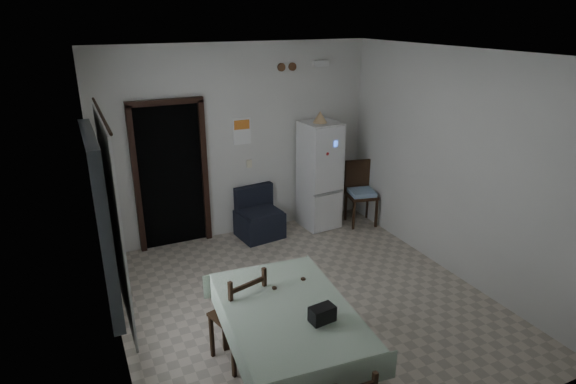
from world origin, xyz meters
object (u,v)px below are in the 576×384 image
at_px(dining_table, 288,347).
at_px(dining_chair_far_right, 281,313).
at_px(dining_chair_far_left, 237,314).
at_px(navy_seat, 259,213).
at_px(fridge, 320,175).
at_px(corner_chair, 362,194).

bearing_deg(dining_table, dining_chair_far_right, 77.62).
height_order(dining_table, dining_chair_far_left, dining_chair_far_left).
bearing_deg(dining_table, navy_seat, 77.73).
xyz_separation_m(fridge, dining_chair_far_left, (-2.28, -2.53, -0.34)).
xyz_separation_m(navy_seat, corner_chair, (1.69, -0.25, 0.13)).
relative_size(navy_seat, dining_table, 0.47).
distance_m(dining_table, dining_chair_far_right, 0.53).
bearing_deg(corner_chair, navy_seat, -176.36).
bearing_deg(navy_seat, fridge, -7.05).
relative_size(navy_seat, dining_chair_far_right, 0.88).
bearing_deg(dining_table, corner_chair, 51.95).
height_order(corner_chair, dining_chair_far_left, dining_chair_far_left).
distance_m(fridge, navy_seat, 1.14).
bearing_deg(dining_chair_far_left, navy_seat, -131.74).
xyz_separation_m(fridge, navy_seat, (-1.04, 0.00, -0.47)).
xyz_separation_m(navy_seat, dining_table, (-0.95, -3.09, 0.04)).
bearing_deg(dining_chair_far_left, corner_chair, -157.72).
distance_m(fridge, corner_chair, 0.77).
bearing_deg(dining_table, fridge, 62.02).
relative_size(fridge, dining_chair_far_left, 1.64).
bearing_deg(navy_seat, dining_chair_far_right, -114.16).
distance_m(fridge, dining_chair_far_left, 3.42).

